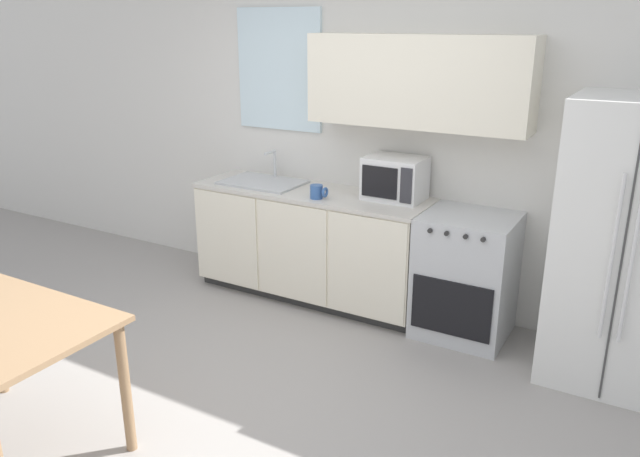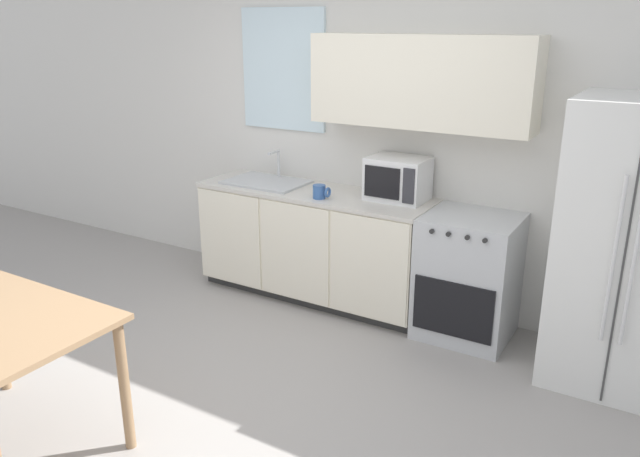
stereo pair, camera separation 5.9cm
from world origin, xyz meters
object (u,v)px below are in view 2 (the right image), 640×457
(refrigerator, at_px, (630,247))
(microwave, at_px, (398,179))
(oven_range, at_px, (468,277))
(coffee_mug, at_px, (320,192))

(refrigerator, height_order, microwave, refrigerator)
(oven_range, height_order, microwave, microwave)
(refrigerator, bearing_deg, oven_range, 175.55)
(oven_range, height_order, coffee_mug, coffee_mug)
(oven_range, bearing_deg, refrigerator, -4.45)
(oven_range, relative_size, coffee_mug, 6.75)
(oven_range, bearing_deg, microwave, 170.55)
(microwave, xyz_separation_m, coffee_mug, (-0.51, -0.27, -0.11))
(oven_range, distance_m, microwave, 0.88)
(microwave, distance_m, coffee_mug, 0.59)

